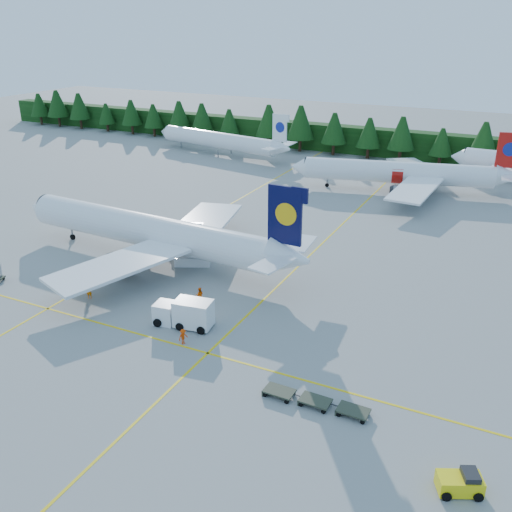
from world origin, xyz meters
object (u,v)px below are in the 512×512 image
at_px(airliner_navy, 143,230).
at_px(airstairs, 193,257).
at_px(baggage_tug, 461,483).
at_px(airliner_red, 394,172).
at_px(service_truck, 183,313).

height_order(airliner_navy, airstairs, airliner_navy).
bearing_deg(airliner_navy, baggage_tug, -25.69).
relative_size(airstairs, baggage_tug, 2.08).
height_order(airliner_navy, baggage_tug, airliner_navy).
bearing_deg(airliner_red, airliner_navy, -129.15).
height_order(airliner_red, service_truck, airliner_red).
bearing_deg(airstairs, airliner_red, 46.35).
relative_size(airliner_red, airstairs, 5.61).
bearing_deg(service_truck, airliner_red, 74.50).
bearing_deg(airliner_red, airstairs, -122.20).
bearing_deg(service_truck, baggage_tug, -28.78).
distance_m(airstairs, baggage_tug, 43.65).
height_order(airliner_navy, service_truck, airliner_navy).
relative_size(service_truck, baggage_tug, 1.93).
bearing_deg(service_truck, airstairs, 110.25).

